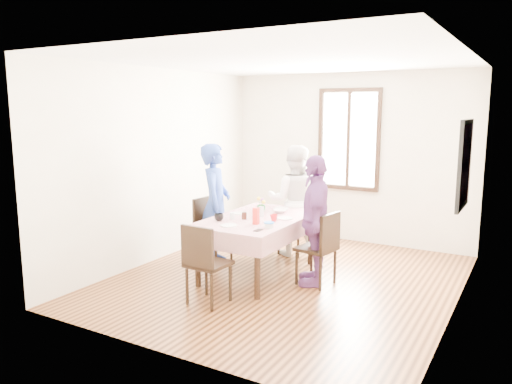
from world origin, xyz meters
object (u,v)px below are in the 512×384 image
(person_left, at_px, (215,204))
(chair_right, at_px, (316,248))
(chair_left, at_px, (214,231))
(chair_far, at_px, (295,224))
(person_right, at_px, (315,220))
(dining_table, at_px, (258,247))
(person_far, at_px, (294,200))
(chair_near, at_px, (208,263))

(person_left, bearing_deg, chair_right, -118.08)
(chair_left, distance_m, chair_right, 1.59)
(chair_right, xyz_separation_m, person_left, (-1.56, 0.10, 0.38))
(chair_far, height_order, person_right, person_right)
(chair_left, height_order, person_right, person_right)
(chair_far, bearing_deg, person_left, 57.63)
(chair_left, xyz_separation_m, chair_right, (1.58, -0.10, 0.00))
(dining_table, bearing_deg, person_left, 168.95)
(chair_right, bearing_deg, chair_far, 45.71)
(chair_left, relative_size, chair_far, 1.00)
(person_far, bearing_deg, chair_left, 28.14)
(chair_right, bearing_deg, dining_table, 102.41)
(chair_far, height_order, person_far, person_far)
(dining_table, xyz_separation_m, chair_left, (-0.79, 0.15, 0.08))
(person_right, bearing_deg, chair_near, -56.77)
(chair_right, height_order, person_left, person_left)
(chair_near, xyz_separation_m, person_far, (0.00, 2.19, 0.36))
(chair_left, bearing_deg, chair_near, 37.80)
(chair_far, bearing_deg, person_right, 132.78)
(chair_left, distance_m, person_far, 1.27)
(chair_near, bearing_deg, person_far, 92.70)
(person_left, relative_size, person_right, 1.05)
(person_right, bearing_deg, chair_right, 66.98)
(chair_left, relative_size, chair_right, 1.00)
(person_far, distance_m, person_right, 1.29)
(person_far, bearing_deg, chair_right, 105.92)
(chair_far, distance_m, person_left, 1.28)
(chair_right, xyz_separation_m, chair_near, (-0.79, -1.15, 0.00))
(chair_far, bearing_deg, chair_near, 96.59)
(dining_table, relative_size, person_far, 0.99)
(dining_table, bearing_deg, chair_far, 90.00)
(chair_right, xyz_separation_m, chair_far, (-0.79, 1.05, 0.00))
(chair_right, distance_m, chair_near, 1.40)
(chair_left, bearing_deg, dining_table, 84.77)
(chair_right, relative_size, person_right, 0.57)
(person_left, bearing_deg, dining_table, -125.45)
(chair_right, bearing_deg, person_far, 46.24)
(chair_right, height_order, chair_near, same)
(chair_far, distance_m, person_right, 1.35)
(dining_table, bearing_deg, person_right, 3.72)
(person_left, height_order, person_right, person_left)
(chair_left, height_order, person_left, person_left)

